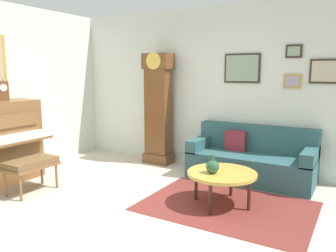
{
  "coord_description": "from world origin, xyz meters",
  "views": [
    {
      "loc": [
        2.53,
        -3.11,
        1.69
      ],
      "look_at": [
        -0.09,
        1.35,
        0.85
      ],
      "focal_mm": 35.85,
      "sensor_mm": 36.0,
      "label": 1
    }
  ],
  "objects_px": {
    "grandfather_clock": "(158,112)",
    "couch": "(251,160)",
    "green_jug": "(213,166)",
    "coffee_table": "(222,174)",
    "piano_bench": "(31,164)",
    "mantel_clock": "(1,90)"
  },
  "relations": [
    {
      "from": "piano_bench",
      "to": "green_jug",
      "type": "bearing_deg",
      "value": 18.82
    },
    {
      "from": "couch",
      "to": "mantel_clock",
      "type": "relative_size",
      "value": 5.0
    },
    {
      "from": "green_jug",
      "to": "piano_bench",
      "type": "bearing_deg",
      "value": -161.18
    },
    {
      "from": "couch",
      "to": "coffee_table",
      "type": "bearing_deg",
      "value": -90.94
    },
    {
      "from": "piano_bench",
      "to": "couch",
      "type": "xyz_separation_m",
      "value": [
        2.51,
        2.14,
        -0.09
      ]
    },
    {
      "from": "couch",
      "to": "green_jug",
      "type": "bearing_deg",
      "value": -94.49
    },
    {
      "from": "grandfather_clock",
      "to": "coffee_table",
      "type": "relative_size",
      "value": 2.31
    },
    {
      "from": "mantel_clock",
      "to": "green_jug",
      "type": "distance_m",
      "value": 3.38
    },
    {
      "from": "piano_bench",
      "to": "coffee_table",
      "type": "bearing_deg",
      "value": 20.47
    },
    {
      "from": "coffee_table",
      "to": "mantel_clock",
      "type": "bearing_deg",
      "value": -166.79
    },
    {
      "from": "coffee_table",
      "to": "mantel_clock",
      "type": "height_order",
      "value": "mantel_clock"
    },
    {
      "from": "coffee_table",
      "to": "green_jug",
      "type": "relative_size",
      "value": 3.67
    },
    {
      "from": "grandfather_clock",
      "to": "couch",
      "type": "bearing_deg",
      "value": -3.19
    },
    {
      "from": "couch",
      "to": "green_jug",
      "type": "distance_m",
      "value": 1.35
    },
    {
      "from": "mantel_clock",
      "to": "green_jug",
      "type": "xyz_separation_m",
      "value": [
        3.19,
        0.66,
        -0.9
      ]
    },
    {
      "from": "piano_bench",
      "to": "grandfather_clock",
      "type": "xyz_separation_m",
      "value": [
        0.71,
        2.24,
        0.56
      ]
    },
    {
      "from": "mantel_clock",
      "to": "grandfather_clock",
      "type": "bearing_deg",
      "value": 54.25
    },
    {
      "from": "couch",
      "to": "green_jug",
      "type": "height_order",
      "value": "couch"
    },
    {
      "from": "couch",
      "to": "coffee_table",
      "type": "xyz_separation_m",
      "value": [
        -0.02,
        -1.22,
        0.09
      ]
    },
    {
      "from": "grandfather_clock",
      "to": "coffee_table",
      "type": "bearing_deg",
      "value": -36.56
    },
    {
      "from": "piano_bench",
      "to": "mantel_clock",
      "type": "height_order",
      "value": "mantel_clock"
    },
    {
      "from": "piano_bench",
      "to": "mantel_clock",
      "type": "relative_size",
      "value": 1.84
    }
  ]
}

